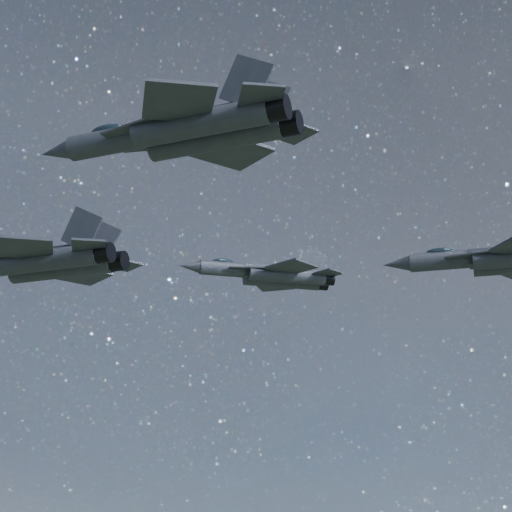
{
  "coord_description": "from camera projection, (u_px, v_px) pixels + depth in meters",
  "views": [
    {
      "loc": [
        -1.44,
        -67.97,
        137.91
      ],
      "look_at": [
        0.46,
        -2.6,
        159.37
      ],
      "focal_mm": 60.0,
      "sensor_mm": 36.0,
      "label": 1
    }
  ],
  "objects": [
    {
      "name": "jet_lead",
      "position": [
        38.0,
        262.0,
        65.92
      ],
      "size": [
        18.39,
        12.18,
        4.69
      ],
      "rotation": [
        0.0,
        0.0,
        -0.38
      ],
      "color": "#2E313A"
    },
    {
      "name": "jet_left",
      "position": [
        272.0,
        275.0,
        83.82
      ],
      "size": [
        16.17,
        11.04,
        4.06
      ],
      "rotation": [
        0.0,
        0.0,
        0.23
      ],
      "color": "#2E313A"
    },
    {
      "name": "jet_right",
      "position": [
        187.0,
        130.0,
        48.26
      ],
      "size": [
        16.77,
        11.01,
        4.31
      ],
      "rotation": [
        0.0,
        0.0,
        -0.42
      ],
      "color": "#2E313A"
    },
    {
      "name": "jet_slot",
      "position": [
        508.0,
        258.0,
        78.0
      ],
      "size": [
        19.75,
        13.34,
        4.98
      ],
      "rotation": [
        0.0,
        0.0,
        -0.29
      ],
      "color": "#2E313A"
    }
  ]
}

